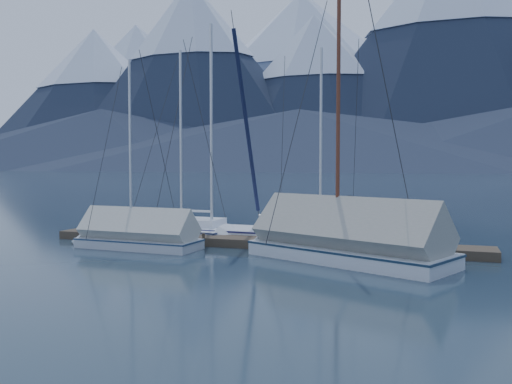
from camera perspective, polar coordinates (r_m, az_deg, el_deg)
ground at (r=20.10m, az=-1.87°, el=-6.56°), size 1000.00×1000.00×0.00m
mountain_range at (r=392.90m, az=18.70°, el=10.94°), size 877.00×584.00×150.50m
dock at (r=21.94m, az=0.00°, el=-5.46°), size 18.00×1.50×0.54m
mooring_posts at (r=22.08m, az=-1.23°, el=-4.78°), size 15.12×1.52×0.35m
sailboat_open_left at (r=24.79m, az=-6.98°, el=-4.38°), size 7.30×3.69×9.30m
sailboat_open_mid at (r=24.33m, az=-3.48°, el=-4.45°), size 7.98×3.41×10.47m
sailboat_open_right at (r=24.12m, az=7.94°, el=-4.59°), size 7.22×3.50×9.20m
sailboat_covered_near at (r=19.16m, az=8.11°, el=-5.45°), size 8.50×5.61×10.66m
sailboat_covered_far at (r=22.17m, az=-13.23°, el=-4.70°), size 5.89×2.47×8.14m
person at (r=21.02m, az=9.94°, el=-2.79°), size 0.62×0.76×1.79m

